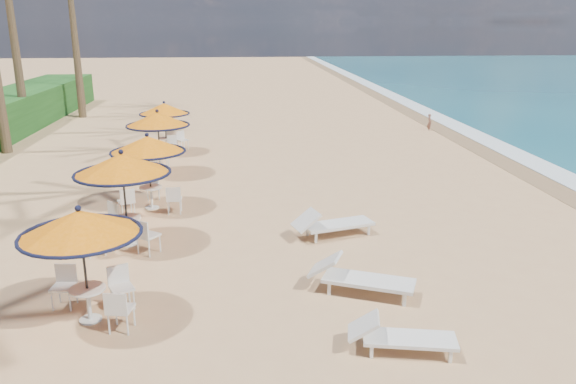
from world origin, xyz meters
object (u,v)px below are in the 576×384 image
station_0 (84,237)px  lounger_mid (358,277)px  station_1 (121,176)px  lounger_far (331,223)px  station_2 (148,154)px  lounger_near (398,336)px  station_3 (156,127)px  station_4 (166,115)px

station_0 → lounger_mid: bearing=6.9°
station_1 → lounger_far: size_ratio=1.09×
station_2 → lounger_near: bearing=-57.2°
station_1 → lounger_near: 7.53m
station_3 → lounger_far: size_ratio=1.06×
station_4 → lounger_near: size_ratio=1.16×
station_2 → station_3: bearing=94.3°
station_1 → station_4: size_ratio=1.11×
station_3 → lounger_far: station_3 is taller
lounger_near → lounger_far: size_ratio=0.84×
station_4 → lounger_near: (5.50, -15.36, -1.27)m
station_0 → lounger_far: bearing=36.7°
station_0 → station_2: station_2 is taller
lounger_near → lounger_mid: 2.15m
station_1 → lounger_mid: 6.07m
station_0 → lounger_near: (5.28, -1.52, -1.32)m
station_0 → station_3: bearing=90.7°
lounger_near → lounger_mid: lounger_mid is taller
lounger_mid → lounger_far: 3.12m
station_3 → lounger_near: station_3 is taller
station_2 → lounger_near: station_2 is taller
station_4 → lounger_near: bearing=-70.3°
station_3 → lounger_far: (5.13, -6.63, -1.35)m
station_3 → lounger_mid: size_ratio=1.06×
station_1 → lounger_far: station_1 is taller
station_3 → lounger_near: 13.13m
station_2 → lounger_mid: 7.69m
station_3 → station_4: size_ratio=1.08×
station_4 → lounger_far: 11.45m
station_1 → station_2: bearing=85.8°
station_1 → station_3: 6.75m
station_1 → station_2: size_ratio=1.06×
station_4 → lounger_near: station_4 is taller
station_4 → lounger_far: bearing=-62.7°
station_2 → station_3: 3.96m
lounger_far → station_4: bearing=101.0°
station_2 → station_4: 7.44m
station_1 → station_4: (-0.17, 10.23, -0.17)m
station_1 → lounger_mid: bearing=-30.5°
station_0 → lounger_far: (5.00, 3.73, -1.27)m
station_0 → station_2: 6.41m
station_0 → lounger_near: 5.65m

